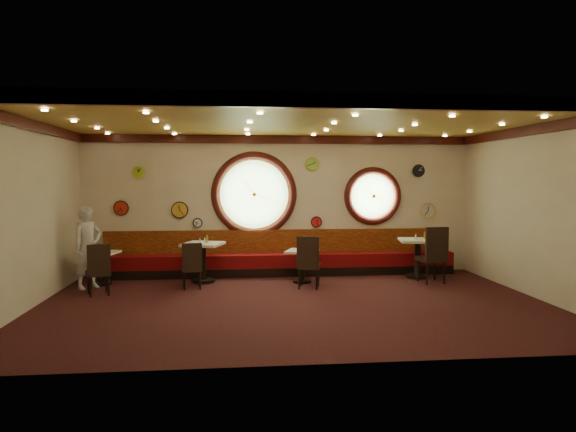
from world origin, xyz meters
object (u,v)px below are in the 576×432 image
Objects in this scene: condiment_a_salt at (97,250)px; condiment_a_pepper at (103,250)px; chair_d at (434,251)px; condiment_b_salt at (200,240)px; condiment_c_bottle at (304,246)px; condiment_b_pepper at (205,240)px; condiment_c_pepper at (304,248)px; table_c at (302,262)px; chair_a at (99,266)px; condiment_c_salt at (299,248)px; table_a at (101,264)px; condiment_d_pepper at (416,237)px; condiment_d_bottle at (425,235)px; waiter at (88,247)px; table_b at (203,257)px; chair_b at (192,263)px; table_d at (418,253)px; condiment_b_bottle at (207,239)px; condiment_d_salt at (415,237)px; chair_c at (308,259)px; condiment_a_bottle at (104,247)px.

condiment_a_salt is 0.15m from condiment_a_pepper.
condiment_b_salt is at bearing 164.30° from chair_d.
condiment_c_bottle is (4.18, -0.03, 0.02)m from condiment_a_pepper.
condiment_b_pepper is 0.95× the size of condiment_c_pepper.
chair_a is at bearing -167.93° from table_c.
condiment_b_salt is 2.14m from condiment_c_salt.
condiment_c_pepper is (4.01, 0.79, 0.19)m from chair_a.
condiment_b_pepper is at bearing 1.53° from table_a.
condiment_d_bottle reaches higher than condiment_d_pepper.
condiment_d_pepper is 6.98m from waiter.
condiment_c_pepper is at bearing -7.79° from table_b.
table_c is 2.12m from condiment_b_pepper.
chair_b is 0.78× the size of chair_d.
condiment_b_pepper is (2.07, 0.12, 0.16)m from condiment_a_pepper.
waiter is (-2.31, -0.38, -0.06)m from condiment_b_pepper.
condiment_b_salt is 0.93× the size of condiment_d_pepper.
chair_d is 6.90m from condiment_a_pepper.
table_d is 9.02× the size of condiment_b_salt.
table_a is at bearing -178.69° from table_b.
condiment_c_salt is 2.88m from condiment_d_bottle.
table_a is 4.58× the size of condiment_b_bottle.
condiment_d_salt is (4.78, 0.05, 0.01)m from condiment_b_salt.
condiment_b_pepper is 2.34m from waiter.
condiment_b_salt reaches higher than condiment_c_pepper.
chair_c is 4.45m from waiter.
chair_d is 4.73× the size of condiment_d_bottle.
chair_a reaches higher than condiment_a_bottle.
table_c is at bearing -11.54° from condiment_c_salt.
condiment_a_pepper is at bearing 178.41° from condiment_c_salt.
condiment_a_bottle is at bearing 179.70° from condiment_b_bottle.
condiment_b_bottle is at bearing 179.97° from table_d.
table_c is 1.41× the size of chair_b.
table_b is 4.73m from condiment_d_salt.
condiment_c_bottle is 0.86× the size of condiment_d_bottle.
table_d is 2.74m from chair_c.
condiment_c_pepper is (2.31, 0.39, 0.21)m from chair_b.
table_d is 7.96× the size of condiment_c_pepper.
chair_d is (2.70, 0.24, 0.08)m from chair_c.
table_c is 6.02× the size of condiment_c_bottle.
condiment_a_salt is (-7.02, 0.58, 0.05)m from chair_d.
condiment_a_pepper is (-0.15, 0.98, 0.18)m from chair_a.
condiment_b_salt reaches higher than condiment_a_bottle.
condiment_c_pepper is 1.05× the size of condiment_d_pepper.
condiment_a_salt is 0.85× the size of condiment_d_pepper.
chair_a is at bearing -81.17° from condiment_a_bottle.
condiment_c_salt is at bearing -172.41° from condiment_d_salt.
chair_c is 4.30m from condiment_a_bottle.
waiter is (-0.22, -0.41, 0.06)m from condiment_a_bottle.
chair_c is at bearing -10.41° from condiment_a_pepper.
condiment_c_salt is 0.11m from condiment_c_pepper.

